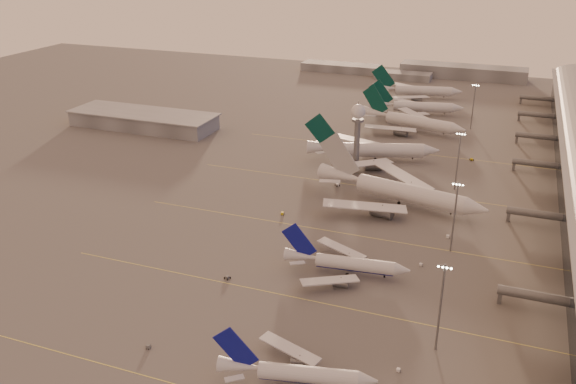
% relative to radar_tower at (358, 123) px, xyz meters
% --- Properties ---
extents(ground, '(700.00, 700.00, 0.00)m').
position_rel_radar_tower_xyz_m(ground, '(-5.00, -120.00, -20.95)').
color(ground, '#5D5B5B').
rests_on(ground, ground).
extents(taxiway_markings, '(180.00, 185.25, 0.02)m').
position_rel_radar_tower_xyz_m(taxiway_markings, '(25.00, -64.00, -20.94)').
color(taxiway_markings, '#EBDD53').
rests_on(taxiway_markings, ground).
extents(hangar, '(82.00, 27.00, 8.50)m').
position_rel_radar_tower_xyz_m(hangar, '(-125.00, 20.00, -16.63)').
color(hangar, slate).
rests_on(hangar, ground).
extents(radar_tower, '(6.40, 6.40, 31.10)m').
position_rel_radar_tower_xyz_m(radar_tower, '(0.00, 0.00, 0.00)').
color(radar_tower, slate).
rests_on(radar_tower, ground).
extents(mast_a, '(3.60, 0.56, 25.00)m').
position_rel_radar_tower_xyz_m(mast_a, '(53.00, -120.00, -7.21)').
color(mast_a, slate).
rests_on(mast_a, ground).
extents(mast_b, '(3.60, 0.56, 25.00)m').
position_rel_radar_tower_xyz_m(mast_b, '(50.00, -65.00, -7.21)').
color(mast_b, slate).
rests_on(mast_b, ground).
extents(mast_c, '(3.60, 0.56, 25.00)m').
position_rel_radar_tower_xyz_m(mast_c, '(45.00, -10.00, -7.21)').
color(mast_c, slate).
rests_on(mast_c, ground).
extents(mast_d, '(3.60, 0.56, 25.00)m').
position_rel_radar_tower_xyz_m(mast_d, '(43.00, 80.00, -7.21)').
color(mast_d, slate).
rests_on(mast_d, ground).
extents(distant_horizon, '(165.00, 37.50, 9.00)m').
position_rel_radar_tower_xyz_m(distant_horizon, '(-2.38, 205.14, -17.06)').
color(distant_horizon, slate).
rests_on(distant_horizon, ground).
extents(narrowbody_near, '(38.10, 30.09, 15.06)m').
position_rel_radar_tower_xyz_m(narrowbody_near, '(24.47, -145.53, -17.90)').
color(narrowbody_near, silver).
rests_on(narrowbody_near, ground).
extents(narrowbody_mid, '(40.31, 32.02, 15.77)m').
position_rel_radar_tower_xyz_m(narrowbody_mid, '(21.27, -91.97, -17.76)').
color(narrowbody_mid, silver).
rests_on(narrowbody_mid, ground).
extents(widebody_white, '(69.81, 55.35, 24.89)m').
position_rel_radar_tower_xyz_m(widebody_white, '(26.34, -33.95, -16.63)').
color(widebody_white, silver).
rests_on(widebody_white, ground).
extents(greentail_a, '(60.35, 47.98, 22.68)m').
position_rel_radar_tower_xyz_m(greentail_a, '(4.99, 11.93, -16.94)').
color(greentail_a, silver).
rests_on(greentail_a, ground).
extents(greentail_b, '(59.32, 47.29, 22.03)m').
position_rel_radar_tower_xyz_m(greentail_b, '(13.59, 65.84, -17.06)').
color(greentail_b, silver).
rests_on(greentail_b, ground).
extents(greentail_c, '(54.69, 43.73, 20.09)m').
position_rel_radar_tower_xyz_m(greentail_c, '(10.10, 98.42, -17.40)').
color(greentail_c, silver).
rests_on(greentail_c, ground).
extents(greentail_d, '(57.29, 45.82, 21.04)m').
position_rel_radar_tower_xyz_m(greentail_d, '(3.87, 137.49, -17.23)').
color(greentail_d, silver).
rests_on(greentail_d, ground).
extents(gsv_truck_a, '(5.71, 2.57, 2.23)m').
position_rel_radar_tower_xyz_m(gsv_truck_a, '(-15.52, -145.65, -19.81)').
color(gsv_truck_a, '#56585B').
rests_on(gsv_truck_a, ground).
extents(gsv_catering_a, '(4.34, 2.20, 3.49)m').
position_rel_radar_tower_xyz_m(gsv_catering_a, '(45.96, -131.87, -19.20)').
color(gsv_catering_a, silver).
rests_on(gsv_catering_a, ground).
extents(gsv_tug_mid, '(4.01, 3.13, 1.00)m').
position_rel_radar_tower_xyz_m(gsv_tug_mid, '(-11.98, -107.78, -20.43)').
color(gsv_tug_mid, '#56585B').
rests_on(gsv_tug_mid, ground).
extents(gsv_truck_b, '(5.11, 2.56, 1.97)m').
position_rel_radar_tower_xyz_m(gsv_truck_b, '(42.77, -78.75, -19.94)').
color(gsv_truck_b, silver).
rests_on(gsv_truck_b, ground).
extents(gsv_truck_c, '(5.90, 3.07, 2.27)m').
position_rel_radar_tower_xyz_m(gsv_truck_c, '(-12.56, -58.30, -19.79)').
color(gsv_truck_c, gold).
rests_on(gsv_truck_c, ground).
extents(gsv_catering_b, '(5.27, 2.57, 4.30)m').
position_rel_radar_tower_xyz_m(gsv_catering_b, '(48.16, -55.66, -18.80)').
color(gsv_catering_b, silver).
rests_on(gsv_catering_b, ground).
extents(gsv_tug_far, '(4.13, 4.32, 1.07)m').
position_rel_radar_tower_xyz_m(gsv_tug_far, '(-1.61, -23.74, -20.40)').
color(gsv_tug_far, silver).
rests_on(gsv_tug_far, ground).
extents(gsv_truck_d, '(2.61, 4.97, 1.91)m').
position_rel_radar_tower_xyz_m(gsv_truck_d, '(-14.23, 14.52, -19.98)').
color(gsv_truck_d, silver).
rests_on(gsv_truck_d, ground).
extents(gsv_tug_hangar, '(4.10, 3.70, 1.01)m').
position_rel_radar_tower_xyz_m(gsv_tug_hangar, '(48.28, 28.70, -20.43)').
color(gsv_tug_hangar, gold).
rests_on(gsv_tug_hangar, ground).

